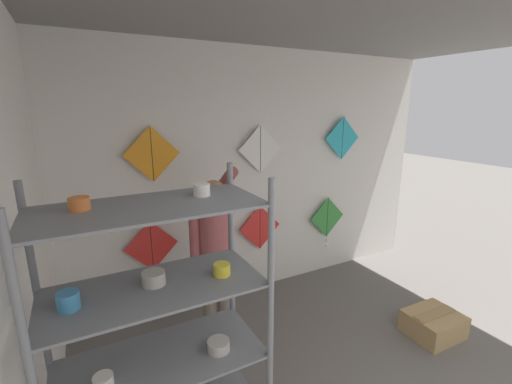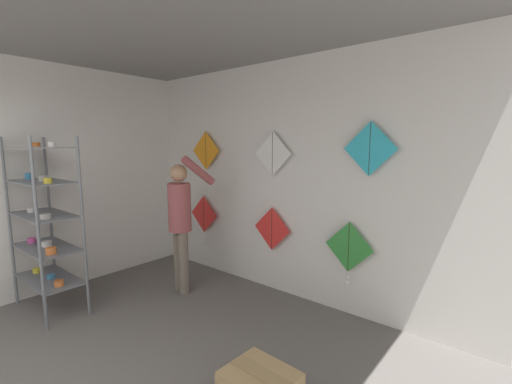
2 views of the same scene
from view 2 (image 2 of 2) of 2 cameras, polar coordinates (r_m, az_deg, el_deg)
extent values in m
cube|color=silver|center=(4.23, 3.08, 2.15)|extent=(4.95, 0.06, 2.80)
cube|color=silver|center=(4.91, -30.57, 1.86)|extent=(0.06, 4.21, 2.80)
cube|color=gray|center=(3.16, -18.03, 25.88)|extent=(4.95, 4.21, 0.04)
cylinder|color=slate|center=(4.72, -35.85, -4.23)|extent=(0.03, 0.03, 1.91)
cylinder|color=slate|center=(3.88, -32.49, -6.33)|extent=(0.03, 0.03, 1.91)
cylinder|color=slate|center=(4.84, -31.07, -3.60)|extent=(0.03, 0.03, 1.91)
cylinder|color=slate|center=(4.02, -26.83, -5.46)|extent=(0.03, 0.03, 1.91)
cube|color=slate|center=(4.52, -31.13, -12.27)|extent=(0.90, 0.43, 0.01)
cube|color=slate|center=(4.41, -31.47, -7.86)|extent=(0.90, 0.43, 0.01)
cube|color=slate|center=(4.34, -31.82, -3.26)|extent=(0.90, 0.43, 0.01)
cube|color=slate|center=(4.29, -32.17, 1.47)|extent=(0.90, 0.43, 0.01)
cube|color=slate|center=(4.27, -32.54, 6.27)|extent=(0.90, 0.43, 0.01)
cylinder|color=yellow|center=(4.77, -32.74, -10.92)|extent=(0.08, 0.08, 0.06)
cylinder|color=#3F8CBF|center=(4.50, -31.02, -11.95)|extent=(0.08, 0.08, 0.04)
cylinder|color=orange|center=(4.23, -29.98, -13.02)|extent=(0.09, 0.09, 0.06)
cylinder|color=#D84C99|center=(4.66, -33.32, -6.76)|extent=(0.08, 0.08, 0.06)
cylinder|color=white|center=(4.42, -31.51, -7.37)|extent=(0.10, 0.10, 0.06)
cylinder|color=orange|center=(4.10, -30.98, -8.39)|extent=(0.10, 0.10, 0.07)
cylinder|color=white|center=(4.55, -33.35, -2.53)|extent=(0.08, 0.08, 0.05)
cylinder|color=#B2ADA3|center=(4.08, -31.65, -3.46)|extent=(0.10, 0.10, 0.05)
cylinder|color=#3F8CBF|center=(4.59, -33.62, 2.22)|extent=(0.08, 0.08, 0.07)
cylinder|color=#B2ADA3|center=(4.29, -31.90, 1.96)|extent=(0.10, 0.10, 0.06)
cylinder|color=yellow|center=(4.00, -31.38, 1.62)|extent=(0.08, 0.08, 0.05)
cylinder|color=orange|center=(4.52, -32.77, 6.68)|extent=(0.08, 0.08, 0.05)
cylinder|color=white|center=(4.06, -30.87, 6.83)|extent=(0.07, 0.07, 0.05)
cylinder|color=#726656|center=(4.49, -12.72, -10.94)|extent=(0.12, 0.12, 0.78)
cylinder|color=#726656|center=(4.37, -11.96, -11.45)|extent=(0.12, 0.12, 0.78)
cylinder|color=#9E4C4C|center=(4.25, -12.62, -2.50)|extent=(0.28, 0.28, 0.58)
sphere|color=tan|center=(4.20, -12.79, 3.11)|extent=(0.21, 0.21, 0.21)
cylinder|color=#9E4C4C|center=(4.40, -13.53, -1.76)|extent=(0.10, 0.10, 0.52)
cylinder|color=#9E4C4C|center=(4.18, -9.56, 3.49)|extent=(0.10, 0.48, 0.38)
cube|color=#A08052|center=(2.73, 0.66, -27.82)|extent=(0.47, 0.14, 0.01)
cube|color=red|center=(5.07, -8.69, -3.67)|extent=(0.54, 0.01, 0.54)
cylinder|color=black|center=(5.07, -8.71, -3.68)|extent=(0.01, 0.01, 0.51)
sphere|color=white|center=(5.14, -8.70, -7.18)|extent=(0.04, 0.04, 0.04)
sphere|color=white|center=(5.16, -8.68, -7.93)|extent=(0.04, 0.04, 0.04)
sphere|color=white|center=(5.17, -8.67, -8.67)|extent=(0.04, 0.04, 0.04)
cube|color=red|center=(4.24, 2.66, -6.14)|extent=(0.54, 0.01, 0.54)
cylinder|color=black|center=(4.24, 2.64, -6.14)|extent=(0.01, 0.01, 0.51)
cube|color=#338C38|center=(3.76, 15.20, -8.83)|extent=(0.54, 0.01, 0.54)
cylinder|color=black|center=(3.75, 15.19, -8.84)|extent=(0.01, 0.01, 0.51)
sphere|color=white|center=(3.85, 14.96, -13.41)|extent=(0.04, 0.04, 0.04)
sphere|color=white|center=(3.88, 14.92, -14.38)|extent=(0.04, 0.04, 0.04)
cube|color=orange|center=(4.91, -8.37, 6.83)|extent=(0.54, 0.01, 0.54)
cylinder|color=black|center=(4.91, -8.38, 6.83)|extent=(0.01, 0.01, 0.51)
cube|color=white|center=(4.11, 2.78, 6.41)|extent=(0.54, 0.01, 0.54)
cylinder|color=black|center=(4.11, 2.76, 6.41)|extent=(0.01, 0.01, 0.51)
cube|color=#28B2C6|center=(3.53, 18.45, 6.86)|extent=(0.54, 0.01, 0.54)
cylinder|color=black|center=(3.53, 18.44, 6.86)|extent=(0.01, 0.01, 0.51)
camera|label=1|loc=(4.31, -51.60, 9.78)|focal=24.00mm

